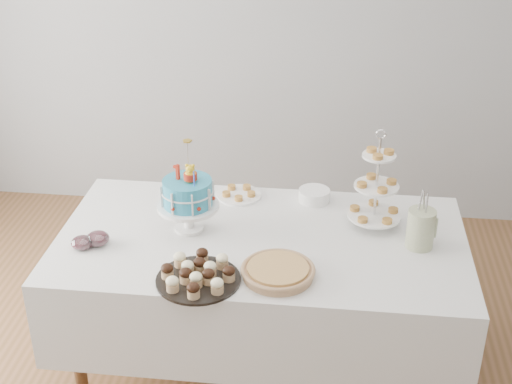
# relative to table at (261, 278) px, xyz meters

# --- Properties ---
(walls) EXTENTS (5.04, 4.04, 2.70)m
(walls) POSITION_rel_table_xyz_m (0.00, -0.30, 0.81)
(walls) COLOR #949799
(walls) RESTS_ON floor
(table) EXTENTS (1.92, 1.02, 0.77)m
(table) POSITION_rel_table_xyz_m (0.00, 0.00, 0.00)
(table) COLOR silver
(table) RESTS_ON floor
(birthday_cake) EXTENTS (0.29, 0.29, 0.45)m
(birthday_cake) POSITION_rel_table_xyz_m (-0.35, 0.03, 0.35)
(birthday_cake) COLOR white
(birthday_cake) RESTS_ON table
(cupcake_tray) EXTENTS (0.36, 0.36, 0.08)m
(cupcake_tray) POSITION_rel_table_xyz_m (-0.23, -0.38, 0.27)
(cupcake_tray) COLOR black
(cupcake_tray) RESTS_ON table
(pie) EXTENTS (0.32, 0.32, 0.05)m
(pie) POSITION_rel_table_xyz_m (0.11, -0.31, 0.26)
(pie) COLOR tan
(pie) RESTS_ON table
(tiered_stand) EXTENTS (0.26, 0.26, 0.50)m
(tiered_stand) POSITION_rel_table_xyz_m (0.53, 0.18, 0.44)
(tiered_stand) COLOR silver
(tiered_stand) RESTS_ON table
(plate_stack) EXTENTS (0.16, 0.16, 0.06)m
(plate_stack) POSITION_rel_table_xyz_m (0.23, 0.40, 0.26)
(plate_stack) COLOR white
(plate_stack) RESTS_ON table
(pastry_plate) EXTENTS (0.23, 0.23, 0.04)m
(pastry_plate) POSITION_rel_table_xyz_m (-0.16, 0.40, 0.24)
(pastry_plate) COLOR white
(pastry_plate) RESTS_ON table
(jam_bowl_a) EXTENTS (0.11, 0.11, 0.06)m
(jam_bowl_a) POSITION_rel_table_xyz_m (-0.74, -0.15, 0.26)
(jam_bowl_a) COLOR silver
(jam_bowl_a) RESTS_ON table
(jam_bowl_b) EXTENTS (0.10, 0.10, 0.06)m
(jam_bowl_b) POSITION_rel_table_xyz_m (-0.80, -0.19, 0.26)
(jam_bowl_b) COLOR silver
(jam_bowl_b) RESTS_ON table
(utensil_pitcher) EXTENTS (0.13, 0.13, 0.28)m
(utensil_pitcher) POSITION_rel_table_xyz_m (0.73, 0.01, 0.33)
(utensil_pitcher) COLOR beige
(utensil_pitcher) RESTS_ON table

